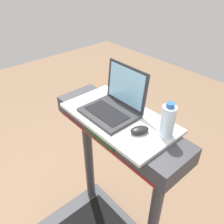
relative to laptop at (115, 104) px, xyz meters
The scene contains 4 objects.
desk_board 0.08m from the laptop, 15.06° to the right, with size 0.67×0.37×0.02m, color silver.
laptop is the anchor object (origin of this frame).
computer_mouse 0.23m from the laptop, ahead, with size 0.06×0.10×0.03m, color black.
water_bottle 0.34m from the laptop, ahead, with size 0.07×0.07×0.19m.
Camera 1 is at (0.78, -0.04, 1.96)m, focal length 37.31 mm.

